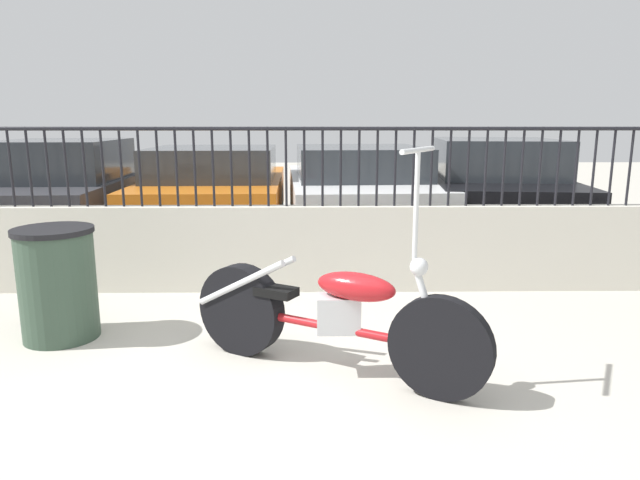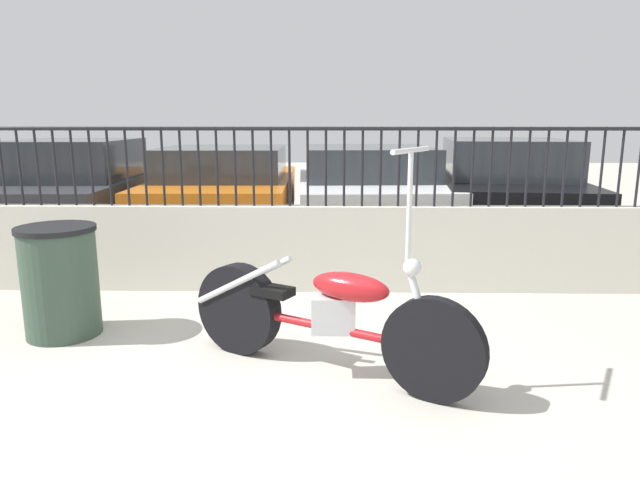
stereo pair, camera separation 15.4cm
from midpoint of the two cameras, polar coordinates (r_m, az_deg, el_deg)
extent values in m
plane|color=#B7B2A5|center=(3.54, -7.35, -15.91)|extent=(40.00, 40.00, 0.00)
cube|color=beige|center=(5.60, -3.96, -0.82)|extent=(8.85, 0.18, 0.84)
cylinder|color=black|center=(6.28, -28.61, 6.48)|extent=(0.02, 0.02, 0.75)
cylinder|color=black|center=(6.20, -27.21, 6.56)|extent=(0.02, 0.02, 0.75)
cylinder|color=black|center=(6.12, -25.77, 6.64)|extent=(0.02, 0.02, 0.75)
cylinder|color=black|center=(6.04, -24.29, 6.72)|extent=(0.02, 0.02, 0.75)
cylinder|color=black|center=(5.97, -22.78, 6.79)|extent=(0.02, 0.02, 0.75)
cylinder|color=black|center=(5.90, -21.23, 6.86)|extent=(0.02, 0.02, 0.75)
cylinder|color=black|center=(5.84, -19.64, 6.93)|extent=(0.02, 0.02, 0.75)
cylinder|color=black|center=(5.78, -18.02, 7.00)|extent=(0.02, 0.02, 0.75)
cylinder|color=black|center=(5.73, -16.37, 7.05)|extent=(0.02, 0.02, 0.75)
cylinder|color=black|center=(5.68, -14.69, 7.11)|extent=(0.02, 0.02, 0.75)
cylinder|color=black|center=(5.63, -12.97, 7.16)|extent=(0.02, 0.02, 0.75)
cylinder|color=black|center=(5.59, -11.24, 7.20)|extent=(0.02, 0.02, 0.75)
cylinder|color=black|center=(5.56, -9.48, 7.24)|extent=(0.02, 0.02, 0.75)
cylinder|color=black|center=(5.53, -7.69, 7.27)|extent=(0.02, 0.02, 0.75)
cylinder|color=black|center=(5.50, -5.89, 7.29)|extent=(0.02, 0.02, 0.75)
cylinder|color=black|center=(5.49, -4.08, 7.31)|extent=(0.02, 0.02, 0.75)
cylinder|color=black|center=(5.47, -2.26, 7.32)|extent=(0.02, 0.02, 0.75)
cylinder|color=black|center=(5.46, -0.42, 7.32)|extent=(0.02, 0.02, 0.75)
cylinder|color=black|center=(5.46, 1.41, 7.32)|extent=(0.02, 0.02, 0.75)
cylinder|color=black|center=(5.47, 3.24, 7.31)|extent=(0.02, 0.02, 0.75)
cylinder|color=black|center=(5.47, 5.07, 7.29)|extent=(0.02, 0.02, 0.75)
cylinder|color=black|center=(5.49, 6.90, 7.26)|extent=(0.02, 0.02, 0.75)
cylinder|color=black|center=(5.51, 8.71, 7.22)|extent=(0.02, 0.02, 0.75)
cylinder|color=black|center=(5.53, 10.50, 7.18)|extent=(0.02, 0.02, 0.75)
cylinder|color=black|center=(5.56, 12.28, 7.14)|extent=(0.02, 0.02, 0.75)
cylinder|color=black|center=(5.60, 14.03, 7.08)|extent=(0.02, 0.02, 0.75)
cylinder|color=black|center=(5.64, 15.77, 7.02)|extent=(0.02, 0.02, 0.75)
cylinder|color=black|center=(5.69, 17.47, 6.96)|extent=(0.02, 0.02, 0.75)
cylinder|color=black|center=(5.74, 19.15, 6.89)|extent=(0.02, 0.02, 0.75)
cylinder|color=black|center=(5.79, 20.79, 6.82)|extent=(0.02, 0.02, 0.75)
cylinder|color=black|center=(5.85, 22.40, 6.74)|extent=(0.02, 0.02, 0.75)
cylinder|color=black|center=(5.92, 23.98, 6.66)|extent=(0.02, 0.02, 0.75)
cylinder|color=black|center=(5.99, 25.52, 6.57)|extent=(0.02, 0.02, 0.75)
cylinder|color=black|center=(6.06, 27.02, 6.49)|extent=(0.02, 0.02, 0.75)
cylinder|color=black|center=(6.14, 28.49, 6.40)|extent=(0.02, 0.02, 0.75)
cylinder|color=black|center=(6.22, 29.92, 6.31)|extent=(0.02, 0.02, 0.75)
cylinder|color=black|center=(5.47, -4.14, 11.05)|extent=(8.85, 0.04, 0.04)
cylinder|color=black|center=(3.50, 12.53, -10.65)|extent=(0.60, 0.39, 0.64)
cylinder|color=black|center=(4.15, -7.06, -6.84)|extent=(0.64, 0.44, 0.65)
cylinder|color=#AD191E|center=(3.77, 1.85, -8.71)|extent=(1.20, 0.71, 0.06)
cube|color=silver|center=(3.72, 2.54, -7.40)|extent=(0.28, 0.18, 0.24)
ellipsoid|color=#AD191E|center=(3.60, 4.25, -4.70)|extent=(0.57, 0.44, 0.18)
cube|color=black|center=(3.93, -3.65, -5.11)|extent=(0.32, 0.28, 0.06)
cylinder|color=silver|center=(3.44, 11.29, -6.56)|extent=(0.21, 0.15, 0.51)
sphere|color=silver|center=(3.40, 10.49, -2.73)|extent=(0.11, 0.11, 0.11)
cylinder|color=silver|center=(3.34, 10.23, 3.16)|extent=(0.03, 0.03, 0.66)
cylinder|color=silver|center=(3.31, 10.44, 8.82)|extent=(0.28, 0.47, 0.03)
cylinder|color=silver|center=(4.01, -7.19, -4.25)|extent=(0.66, 0.40, 0.42)
cylinder|color=silver|center=(4.11, -5.99, -3.80)|extent=(0.66, 0.40, 0.42)
cylinder|color=#334738|center=(4.82, -23.69, -4.02)|extent=(0.56, 0.56, 0.82)
cylinder|color=black|center=(4.73, -24.12, 1.02)|extent=(0.59, 0.59, 0.04)
cylinder|color=black|center=(10.47, -23.87, 3.55)|extent=(0.13, 0.64, 0.64)
cylinder|color=black|center=(9.95, -15.34, 3.76)|extent=(0.13, 0.64, 0.64)
cylinder|color=black|center=(7.66, -19.74, 1.18)|extent=(0.13, 0.64, 0.64)
cube|color=#38383D|center=(9.03, -22.23, 3.92)|extent=(1.85, 3.97, 0.60)
cube|color=#2D3338|center=(8.79, -22.98, 7.44)|extent=(1.61, 1.93, 0.55)
cylinder|color=black|center=(9.85, -12.89, 3.81)|extent=(0.13, 0.64, 0.64)
cylinder|color=black|center=(9.63, -2.57, 3.91)|extent=(0.13, 0.64, 0.64)
cylinder|color=black|center=(7.53, -16.78, 1.20)|extent=(0.13, 0.64, 0.64)
cylinder|color=black|center=(7.24, -3.26, 1.27)|extent=(0.13, 0.64, 0.64)
cube|color=orange|center=(8.48, -8.86, 4.22)|extent=(1.98, 3.96, 0.60)
cube|color=#2D3338|center=(8.24, -9.17, 7.63)|extent=(1.74, 1.92, 0.44)
cylinder|color=black|center=(9.30, -1.13, 3.63)|extent=(0.14, 0.64, 0.64)
cylinder|color=black|center=(9.47, 9.38, 3.64)|extent=(0.14, 0.64, 0.64)
cylinder|color=black|center=(6.84, -0.85, 0.66)|extent=(0.14, 0.64, 0.64)
cylinder|color=black|center=(7.08, 13.24, 0.73)|extent=(0.14, 0.64, 0.64)
cube|color=silver|center=(8.09, 5.12, 4.09)|extent=(2.05, 4.11, 0.65)
cube|color=#2D3338|center=(7.83, 5.37, 7.75)|extent=(1.75, 2.01, 0.42)
cylinder|color=black|center=(9.74, 11.99, 3.76)|extent=(0.18, 0.65, 0.64)
cylinder|color=black|center=(10.00, 21.37, 3.40)|extent=(0.18, 0.65, 0.64)
cylinder|color=black|center=(7.24, 13.34, 0.97)|extent=(0.18, 0.65, 0.64)
cylinder|color=black|center=(7.57, 25.72, 0.58)|extent=(0.18, 0.65, 0.64)
cube|color=black|center=(8.56, 18.10, 4.01)|extent=(2.21, 4.28, 0.65)
cube|color=#2D3338|center=(8.31, 18.60, 7.79)|extent=(1.79, 2.14, 0.51)
camera|label=1|loc=(0.08, -89.04, 0.20)|focal=32.00mm
camera|label=2|loc=(0.08, 90.96, -0.20)|focal=32.00mm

